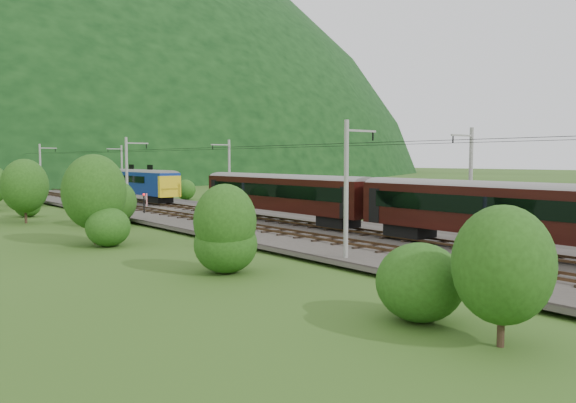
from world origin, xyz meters
TOP-DOWN VIEW (x-y plane):
  - ground at (0.00, 0.00)m, footprint 600.00×600.00m
  - railbed at (0.00, 10.00)m, footprint 14.00×220.00m
  - track_left at (-2.40, 10.00)m, footprint 2.40×220.00m
  - track_right at (2.40, 10.00)m, footprint 2.40×220.00m
  - catenary_left at (-6.12, 32.00)m, footprint 2.54×192.28m
  - catenary_right at (6.12, 32.00)m, footprint 2.54×192.28m
  - overhead_wires at (0.00, 10.00)m, footprint 4.83×198.00m
  - train at (2.40, -5.04)m, footprint 2.90×117.37m
  - hazard_post_near at (-0.31, 49.63)m, footprint 0.16×0.16m
  - hazard_post_far at (-0.03, 41.00)m, footprint 0.17×0.17m
  - signal at (-3.93, 33.03)m, footprint 0.23×0.23m
  - vegetation_left at (-13.51, 19.48)m, footprint 12.98×146.19m
  - vegetation_right at (12.87, 15.48)m, footprint 6.10×109.25m

SIDE VIEW (x-z plane):
  - ground at x=0.00m, z-range 0.00..0.00m
  - railbed at x=0.00m, z-range 0.00..0.30m
  - track_left at x=-2.40m, z-range 0.24..0.51m
  - track_right at x=2.40m, z-range 0.24..0.51m
  - hazard_post_near at x=-0.31m, z-range 0.30..1.80m
  - hazard_post_far at x=-0.03m, z-range 0.30..1.89m
  - vegetation_right at x=12.87m, z-range -0.25..2.78m
  - signal at x=-3.93m, z-range 0.48..2.59m
  - vegetation_left at x=-13.51m, z-range -0.73..5.68m
  - train at x=2.40m, z-range 0.93..5.97m
  - catenary_left at x=-6.12m, z-range 0.50..8.50m
  - catenary_right at x=6.12m, z-range 0.50..8.50m
  - overhead_wires at x=0.00m, z-range 7.08..7.12m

